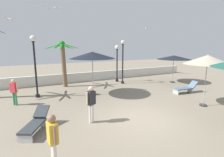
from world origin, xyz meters
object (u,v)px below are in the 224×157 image
palm_tree_1 (63,58)px  seagull_0 (145,28)px  patio_umbrella_3 (208,60)px  guest_1 (14,90)px  seagull_1 (56,8)px  lamp_post_0 (123,57)px  seagull_2 (8,19)px  patio_umbrella_0 (174,57)px  patio_umbrella_1 (92,55)px  lounge_chair_0 (35,122)px  lamp_post_1 (117,58)px  guest_2 (53,137)px  lounge_chair_1 (186,88)px  guest_0 (91,101)px  lamp_post_2 (35,58)px

palm_tree_1 → seagull_0: size_ratio=3.08×
patio_umbrella_3 → guest_1: 11.20m
seagull_1 → lamp_post_0: bearing=6.2°
seagull_0 → seagull_2: bearing=-165.6°
patio_umbrella_0 → seagull_2: size_ratio=2.40×
patio_umbrella_1 → seagull_2: (-4.87, 1.84, 2.29)m
lounge_chair_0 → seagull_2: 7.52m
lamp_post_1 → guest_1: size_ratio=2.23×
lamp_post_1 → guest_2: (-7.53, -9.96, -1.26)m
lounge_chair_0 → patio_umbrella_1: bearing=44.4°
patio_umbrella_3 → guest_2: patio_umbrella_3 is taller
palm_tree_1 → patio_umbrella_3: bearing=-54.4°
lounge_chair_1 → patio_umbrella_0: bearing=58.4°
patio_umbrella_3 → lounge_chair_1: size_ratio=1.55×
lamp_post_1 → seagull_1: (-5.73, -1.63, 3.73)m
patio_umbrella_0 → lamp_post_0: size_ratio=0.79×
guest_1 → guest_0: bearing=-53.4°
seagull_1 → seagull_2: (-2.90, 0.19, -0.89)m
lamp_post_0 → lamp_post_1: lamp_post_0 is taller
lounge_chair_0 → seagull_0: seagull_0 is taller
patio_umbrella_3 → seagull_0: (3.67, 10.40, 2.72)m
lounge_chair_1 → lounge_chair_0: bearing=-172.8°
lamp_post_0 → guest_1: 9.09m
patio_umbrella_1 → guest_2: (-3.77, -6.68, -1.80)m
lamp_post_1 → guest_0: size_ratio=2.03×
lamp_post_0 → seagull_0: (4.76, 3.00, 2.96)m
lounge_chair_0 → seagull_0: (12.61, 9.25, 5.01)m
patio_umbrella_0 → lamp_post_1: 5.28m
patio_umbrella_3 → lamp_post_2: size_ratio=0.73×
lounge_chair_1 → guest_2: (-10.07, -4.01, 0.62)m
lounge_chair_1 → guest_2: guest_2 is taller
guest_2 → seagull_2: size_ratio=1.29×
lamp_post_2 → guest_2: lamp_post_2 is taller
guest_1 → seagull_1: seagull_1 is taller
patio_umbrella_0 → seagull_2: 13.46m
seagull_0 → guest_2: bearing=-135.9°
patio_umbrella_0 → lounge_chair_0: bearing=-160.0°
patio_umbrella_0 → palm_tree_1: palm_tree_1 is taller
guest_0 → seagull_2: seagull_2 is taller
patio_umbrella_3 → lounge_chair_0: (-8.94, 1.15, -2.29)m
patio_umbrella_1 → lamp_post_2: 3.77m
lamp_post_1 → seagull_1: size_ratio=3.25×
palm_tree_1 → lounge_chair_0: (-2.79, -7.45, -2.08)m
patio_umbrella_3 → seagull_0: bearing=70.6°
guest_2 → patio_umbrella_3: bearing=10.1°
patio_umbrella_1 → lounge_chair_0: (-4.07, -3.98, -2.41)m
patio_umbrella_0 → lamp_post_0: (-4.46, 1.77, 0.08)m
patio_umbrella_1 → palm_tree_1: size_ratio=0.81×
palm_tree_1 → lamp_post_1: 5.04m
lamp_post_0 → lamp_post_2: bearing=-171.4°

